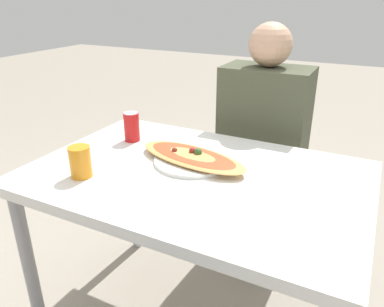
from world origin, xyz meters
The scene contains 6 objects.
dining_table centered at (0.00, 0.00, 0.66)m, with size 1.19×0.80×0.74m.
chair_far_seated centered at (0.06, 0.72, 0.48)m, with size 0.40×0.40×0.83m.
person_seated centered at (0.06, 0.62, 0.71)m, with size 0.41×0.27×1.21m.
pizza_main centered at (-0.05, 0.07, 0.76)m, with size 0.49×0.29×0.05m.
soda_can centered at (-0.38, 0.16, 0.80)m, with size 0.07×0.07×0.12m.
drink_glass centered at (-0.34, -0.21, 0.80)m, with size 0.08×0.08×0.11m.
Camera 1 is at (0.53, -1.08, 1.34)m, focal length 35.00 mm.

